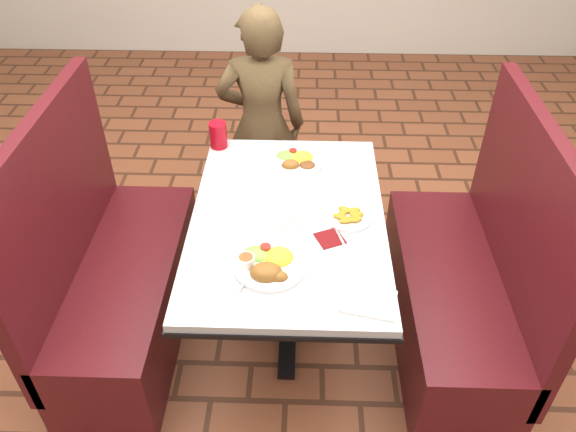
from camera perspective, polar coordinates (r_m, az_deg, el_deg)
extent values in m
plane|color=brown|center=(2.86, 0.00, -11.77)|extent=(7.00, 7.00, 0.00)
cube|color=#B8BBBD|center=(2.34, 0.00, -0.33)|extent=(0.80, 1.20, 0.03)
cube|color=black|center=(2.36, 0.00, -0.85)|extent=(0.81, 1.21, 0.02)
cylinder|color=black|center=(2.59, 0.00, -6.76)|extent=(0.10, 0.10, 0.69)
cube|color=black|center=(2.85, 0.00, -11.58)|extent=(0.55, 0.08, 0.03)
cube|color=black|center=(2.85, 0.00, -11.58)|extent=(0.08, 0.55, 0.03)
cube|color=#4F1216|center=(2.81, -15.64, -8.05)|extent=(0.45, 1.20, 0.45)
cube|color=#4F1216|center=(2.57, -22.12, -0.43)|extent=(0.06, 1.20, 0.95)
cube|color=#4F1216|center=(2.78, 15.85, -8.78)|extent=(0.45, 1.20, 0.45)
cube|color=#4F1216|center=(2.53, 22.54, -1.33)|extent=(0.06, 1.20, 0.95)
imported|color=brown|center=(3.13, -2.69, 9.15)|extent=(0.50, 0.34, 1.33)
cylinder|color=white|center=(2.10, -1.84, -5.02)|extent=(0.28, 0.28, 0.02)
ellipsoid|color=yellow|center=(2.10, -0.96, -3.71)|extent=(0.11, 0.11, 0.05)
ellipsoid|color=#7DB749|center=(2.12, -3.15, -3.52)|extent=(0.11, 0.09, 0.04)
cylinder|color=red|center=(2.13, -2.29, -3.12)|extent=(0.04, 0.04, 0.01)
ellipsoid|color=#915D25|center=(2.03, -2.24, -5.25)|extent=(0.12, 0.09, 0.07)
ellipsoid|color=#915D25|center=(2.02, -0.95, -5.85)|extent=(0.07, 0.05, 0.04)
cylinder|color=white|center=(2.08, -4.27, -4.58)|extent=(0.07, 0.07, 0.04)
cylinder|color=brown|center=(2.06, -4.30, -4.19)|extent=(0.05, 0.05, 0.01)
cylinder|color=white|center=(2.64, 0.88, 5.47)|extent=(0.25, 0.25, 0.01)
ellipsoid|color=yellow|center=(2.65, 1.50, 6.38)|extent=(0.10, 0.10, 0.05)
ellipsoid|color=#7DB749|center=(2.67, -0.09, 6.45)|extent=(0.10, 0.08, 0.03)
cylinder|color=red|center=(2.68, 0.51, 6.69)|extent=(0.04, 0.04, 0.01)
ellipsoid|color=brown|center=(2.60, 1.98, 5.43)|extent=(0.07, 0.07, 0.03)
ellipsoid|color=#915D25|center=(2.59, 0.25, 5.56)|extent=(0.08, 0.06, 0.05)
cylinder|color=white|center=(2.33, 6.17, -0.13)|extent=(0.19, 0.19, 0.01)
cube|color=#5D0E10|center=(2.22, 4.28, -2.28)|extent=(0.14, 0.14, 0.00)
cube|color=#BCBCC0|center=(2.23, 5.30, -2.13)|extent=(0.05, 0.13, 0.00)
cylinder|color=#B00B18|center=(2.76, -7.11, 8.19)|extent=(0.09, 0.09, 0.13)
cube|color=white|center=(1.99, 8.18, -8.60)|extent=(0.21, 0.18, 0.01)
cube|color=silver|center=(2.07, -2.17, -5.84)|extent=(0.05, 0.17, 0.00)
cube|color=#BABABF|center=(2.05, -4.22, -6.44)|extent=(0.06, 0.13, 0.00)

